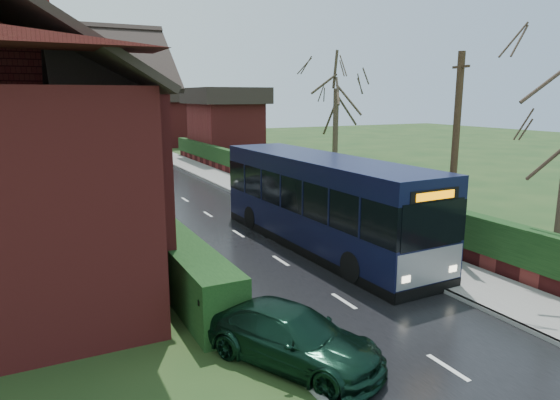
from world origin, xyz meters
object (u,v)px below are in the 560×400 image
bus (321,203)px  car_green (292,336)px  bus_stop_sign (338,195)px  car_silver (144,200)px  telegraph_pole (455,156)px

bus → car_green: (-5.10, -7.13, -1.12)m
car_green → bus_stop_sign: 9.73m
bus → car_silver: (-5.00, 8.57, -1.00)m
car_silver → bus_stop_sign: bus_stop_sign is taller
telegraph_pole → car_green: bearing=-141.7°
bus → car_silver: 9.97m
car_silver → telegraph_pole: 14.77m
bus → bus_stop_sign: bus is taller
bus → bus_stop_sign: 1.07m
car_green → bus_stop_sign: bus_stop_sign is taller
bus → telegraph_pole: telegraph_pole is taller
bus_stop_sign → car_green: bearing=-114.9°
bus_stop_sign → car_silver: bearing=140.4°
bus → car_green: 8.84m
car_green → bus_stop_sign: size_ratio=1.49×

